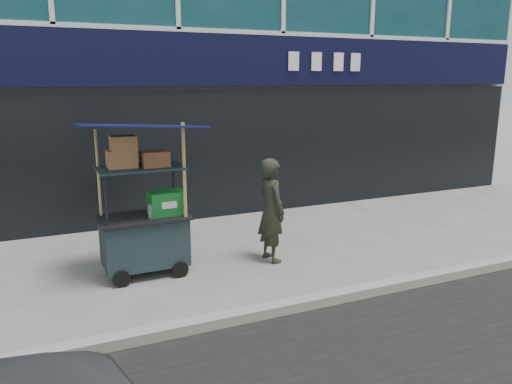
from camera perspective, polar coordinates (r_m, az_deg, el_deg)
name	(u,v)px	position (r m, az deg, el deg)	size (l,w,h in m)	color
ground	(276,305)	(5.97, 2.36, -12.78)	(80.00, 80.00, 0.00)	slate
curb	(284,307)	(5.78, 3.26, -13.02)	(80.00, 0.18, 0.12)	gray
vendor_cart	(145,221)	(6.78, -12.59, -3.30)	(1.56, 1.12, 2.08)	black
vendor_man	(271,210)	(7.11, 1.75, -2.08)	(0.55, 0.36, 1.50)	#25281D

